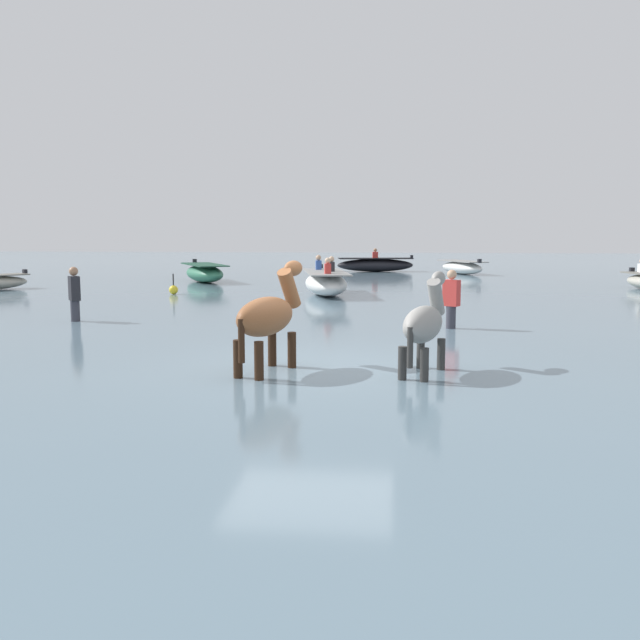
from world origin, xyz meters
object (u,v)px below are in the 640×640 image
at_px(horse_lead_chestnut, 268,319).
at_px(person_spectator_far, 75,301).
at_px(boat_near_starboard, 204,273).
at_px(boat_distant_east, 462,267).
at_px(boat_distant_west, 326,283).
at_px(boat_far_inshore, 375,265).
at_px(channel_buoy, 174,290).
at_px(horse_trailing_grey, 424,327).
at_px(person_onlooker_right, 451,307).

xyz_separation_m(horse_lead_chestnut, person_spectator_far, (-5.32, 5.12, -0.30)).
xyz_separation_m(boat_near_starboard, boat_distant_east, (10.57, 6.35, -0.04)).
bearing_deg(boat_distant_west, boat_distant_east, 65.21).
relative_size(boat_far_inshore, channel_buoy, 5.96).
bearing_deg(person_spectator_far, horse_trailing_grey, -33.71).
bearing_deg(boat_distant_east, channel_buoy, -130.63).
bearing_deg(horse_trailing_grey, person_spectator_far, 146.29).
xyz_separation_m(horse_lead_chestnut, channel_buoy, (-5.25, 11.89, -0.61)).
bearing_deg(channel_buoy, boat_near_starboard, 95.13).
relative_size(boat_distant_west, person_spectator_far, 2.56).
height_order(boat_distant_east, boat_distant_west, boat_distant_west).
distance_m(boat_distant_west, channel_buoy, 4.86).
bearing_deg(boat_far_inshore, boat_distant_west, -95.18).
height_order(boat_distant_west, channel_buoy, boat_distant_west).
relative_size(boat_far_inshore, boat_near_starboard, 1.08).
bearing_deg(person_onlooker_right, horse_trailing_grey, -98.72).
distance_m(person_spectator_far, person_onlooker_right, 8.27).
height_order(horse_trailing_grey, boat_near_starboard, horse_trailing_grey).
xyz_separation_m(boat_distant_west, person_onlooker_right, (3.36, -7.44, 0.08)).
xyz_separation_m(boat_far_inshore, boat_near_starboard, (-6.49, -7.85, 0.01)).
relative_size(horse_trailing_grey, boat_near_starboard, 0.50).
distance_m(boat_far_inshore, channel_buoy, 14.55).
distance_m(boat_far_inshore, boat_near_starboard, 10.18).
distance_m(boat_distant_east, person_spectator_far, 21.12).
xyz_separation_m(person_spectator_far, channel_buoy, (0.07, 6.77, -0.31)).
xyz_separation_m(person_onlooker_right, channel_buoy, (-8.19, 7.04, -0.31)).
relative_size(horse_lead_chestnut, boat_far_inshore, 0.51).
relative_size(person_spectator_far, person_onlooker_right, 1.00).
relative_size(boat_far_inshore, person_spectator_far, 2.40).
relative_size(horse_lead_chestnut, horse_trailing_grey, 1.08).
xyz_separation_m(boat_distant_east, person_onlooker_right, (-1.89, -18.79, 0.15)).
relative_size(boat_near_starboard, person_onlooker_right, 2.23).
distance_m(horse_trailing_grey, boat_distant_east, 23.70).
bearing_deg(boat_far_inshore, boat_distant_east, -20.22).
xyz_separation_m(horse_lead_chestnut, boat_distant_east, (4.83, 23.64, -0.45)).
bearing_deg(horse_trailing_grey, boat_near_starboard, 114.80).
xyz_separation_m(boat_distant_east, person_spectator_far, (-10.15, -18.52, 0.15)).
relative_size(horse_lead_chestnut, boat_distant_east, 0.60).
relative_size(person_spectator_far, channel_buoy, 2.49).
relative_size(boat_far_inshore, boat_distant_east, 1.18).
height_order(horse_trailing_grey, person_spectator_far, horse_trailing_grey).
xyz_separation_m(horse_trailing_grey, boat_distant_west, (-2.63, 12.19, -0.30)).
bearing_deg(person_spectator_far, horse_lead_chestnut, -43.90).
bearing_deg(channel_buoy, person_onlooker_right, -40.69).
distance_m(horse_trailing_grey, boat_distant_west, 12.48).
relative_size(boat_near_starboard, boat_distant_west, 0.87).
relative_size(horse_trailing_grey, boat_far_inshore, 0.47).
xyz_separation_m(person_spectator_far, person_onlooker_right, (8.26, -0.27, 0.00)).
xyz_separation_m(boat_far_inshore, boat_distant_east, (4.08, -1.50, -0.03)).
distance_m(horse_trailing_grey, person_spectator_far, 9.06).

